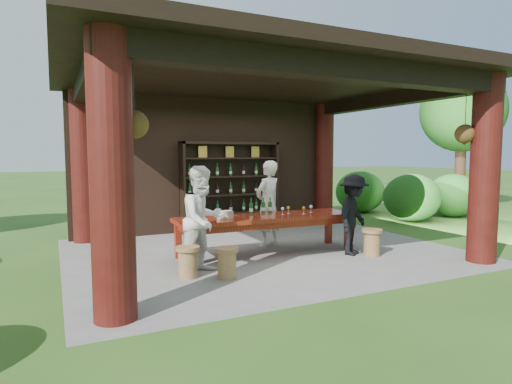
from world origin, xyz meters
name	(u,v)px	position (x,y,z in m)	size (l,w,h in m)	color
ground	(265,251)	(0.00, 0.00, 0.00)	(90.00, 90.00, 0.00)	#2D5119
pavilion	(255,144)	(-0.01, 0.43, 2.13)	(7.50, 6.00, 3.60)	slate
wine_shelf	(231,186)	(0.27, 2.45, 1.12)	(2.53, 0.38, 2.23)	black
tasting_table	(267,221)	(-0.06, -0.21, 0.64)	(3.56, 1.00, 0.75)	#601E0D
stool_near_left	(227,262)	(-1.36, -1.41, 0.25)	(0.37, 0.37, 0.48)	brown
stool_near_right	(372,242)	(1.67, -1.21, 0.27)	(0.39, 0.39, 0.51)	brown
stool_far_left	(188,261)	(-1.90, -1.12, 0.26)	(0.37, 0.37, 0.49)	brown
host	(268,203)	(0.30, 0.44, 0.89)	(0.65, 0.43, 1.79)	silver
guest_woman	(203,220)	(-1.59, -0.94, 0.87)	(0.84, 0.66, 1.74)	white
guest_man	(354,215)	(1.41, -0.98, 0.77)	(1.00, 0.57, 1.54)	black
table_bottles	(262,206)	(-0.02, 0.10, 0.90)	(0.50, 0.10, 0.31)	#194C1E
table_glasses	(296,210)	(0.58, -0.25, 0.82)	(0.74, 0.25, 0.15)	silver
napkin_basket	(225,215)	(-0.93, -0.23, 0.82)	(0.26, 0.18, 0.14)	#BF6672
shrubs	(337,212)	(2.39, 0.89, 0.55)	(15.57, 8.53, 1.36)	#194C14
trees	(358,96)	(3.14, 1.14, 3.37)	(21.92, 9.68, 4.80)	#3F2819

